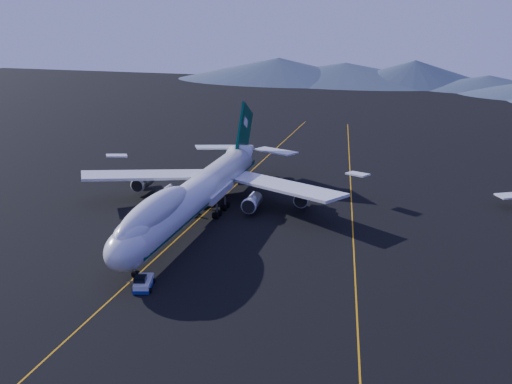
# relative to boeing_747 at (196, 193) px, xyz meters

# --- Properties ---
(ground) EXTENTS (500.00, 500.00, 0.00)m
(ground) POSITION_rel_boeing_747_xyz_m (-0.00, -0.03, -5.81)
(ground) COLOR black
(ground) RESTS_ON ground
(taxiway_line_main) EXTENTS (0.25, 220.00, 0.01)m
(taxiway_line_main) POSITION_rel_boeing_747_xyz_m (-0.00, -0.03, -5.80)
(taxiway_line_main) COLOR #C6830B
(taxiway_line_main) RESTS_ON ground
(taxiway_line_side) EXTENTS (28.08, 198.09, 0.01)m
(taxiway_line_side) POSITION_rel_boeing_747_xyz_m (30.00, 9.97, -5.80)
(taxiway_line_side) COLOR #C6830B
(taxiway_line_side) RESTS_ON ground
(boeing_747) EXTENTS (59.62, 72.43, 19.37)m
(boeing_747) POSITION_rel_boeing_747_xyz_m (0.00, 0.00, 0.00)
(boeing_747) COLOR silver
(boeing_747) RESTS_ON ground
(pushback_tug) EXTENTS (3.84, 5.45, 2.16)m
(pushback_tug) POSITION_rel_boeing_747_xyz_m (3.00, -29.53, -5.14)
(pushback_tug) COLOR silver
(pushback_tug) RESTS_ON ground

